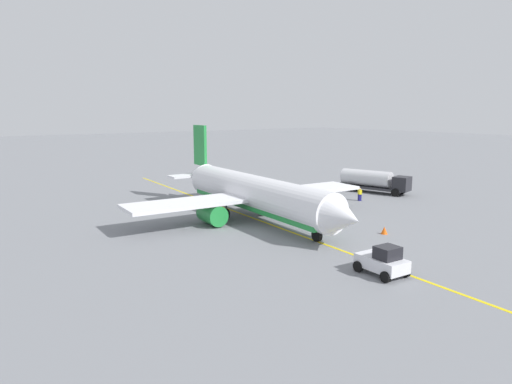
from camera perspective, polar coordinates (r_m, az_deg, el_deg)
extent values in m
plane|color=slate|center=(50.37, 0.00, -3.36)|extent=(400.00, 400.00, 0.00)
cylinder|color=white|center=(49.79, 0.00, -0.14)|extent=(24.78, 5.07, 3.76)
cube|color=#238C3D|center=(49.98, 0.00, -1.30)|extent=(23.38, 4.32, 1.05)
cone|color=white|center=(39.15, 10.76, -3.10)|extent=(3.61, 3.79, 3.61)
cone|color=white|center=(62.20, -7.08, 2.17)|extent=(4.95, 3.45, 3.20)
cube|color=#238C3D|center=(61.18, -6.89, 5.72)|extent=(3.21, 0.53, 5.20)
cube|color=white|center=(61.58, -6.81, 2.12)|extent=(2.85, 8.52, 0.24)
cube|color=white|center=(50.71, -0.60, -0.49)|extent=(6.28, 28.10, 0.36)
cylinder|color=#238C3D|center=(53.18, 4.63, -1.40)|extent=(3.31, 2.27, 2.10)
cylinder|color=#238C3D|center=(47.79, -5.41, -2.71)|extent=(3.31, 2.27, 2.10)
cylinder|color=#4C4C51|center=(42.04, 7.51, -4.53)|extent=(0.24, 0.24, 1.20)
cylinder|color=black|center=(42.19, 7.49, -5.32)|extent=(1.12, 0.46, 1.10)
cylinder|color=#4C4C51|center=(53.15, 1.22, -1.39)|extent=(0.24, 0.24, 1.20)
cylinder|color=black|center=(53.27, 1.22, -2.02)|extent=(1.12, 0.46, 1.10)
cylinder|color=#4C4C51|center=(50.52, -3.71, -2.01)|extent=(0.24, 0.24, 1.20)
cylinder|color=black|center=(50.65, -3.70, -2.67)|extent=(1.12, 0.46, 1.10)
cube|color=#2D2D33|center=(69.01, 13.83, 0.57)|extent=(10.42, 5.28, 0.30)
cube|color=#232328|center=(67.12, 17.48, 0.96)|extent=(2.60, 2.87, 2.00)
cube|color=black|center=(66.75, 18.22, 1.23)|extent=(0.72, 1.96, 0.90)
cylinder|color=silver|center=(69.06, 13.42, 1.69)|extent=(7.68, 4.29, 2.30)
cylinder|color=black|center=(68.58, 17.50, 0.22)|extent=(1.15, 0.65, 1.10)
cylinder|color=black|center=(66.28, 16.73, -0.07)|extent=(1.15, 0.65, 1.10)
cylinder|color=black|center=(71.22, 12.36, 0.80)|extent=(1.15, 0.65, 1.10)
cylinder|color=black|center=(69.01, 11.46, 0.54)|extent=(1.15, 0.65, 1.10)
cube|color=silver|center=(34.78, 15.17, -8.42)|extent=(3.69, 2.17, 0.90)
cube|color=black|center=(34.19, 15.86, -7.19)|extent=(1.48, 1.67, 0.90)
cylinder|color=black|center=(35.07, 12.43, -8.92)|extent=(0.81, 0.34, 0.80)
cylinder|color=black|center=(36.45, 14.69, -8.28)|extent=(0.81, 0.34, 0.80)
cylinder|color=black|center=(33.40, 15.62, -10.03)|extent=(0.81, 0.34, 0.80)
cylinder|color=black|center=(34.85, 17.85, -9.30)|extent=(0.81, 0.34, 0.80)
cube|color=navy|center=(62.09, 12.62, -0.66)|extent=(0.52, 0.45, 0.85)
cube|color=yellow|center=(61.96, 12.64, 0.00)|extent=(0.61, 0.52, 0.60)
sphere|color=tan|center=(61.89, 12.66, 0.40)|extent=(0.24, 0.24, 0.24)
cone|color=#F2590F|center=(46.03, 15.48, -4.56)|extent=(0.64, 0.64, 0.71)
cube|color=yellow|center=(50.37, 0.00, -3.36)|extent=(74.05, 4.26, 0.01)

